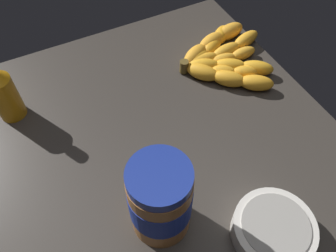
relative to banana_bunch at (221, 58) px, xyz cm
name	(u,v)px	position (x,y,z in cm)	size (l,w,h in cm)	color
ground_plane	(151,165)	(25.80, 16.29, -4.11)	(75.83, 79.51, 4.89)	#38332D
banana_bunch	(221,58)	(0.00, 0.00, 0.00)	(23.35, 24.28, 3.74)	orange
peanut_butter_jar	(160,200)	(29.24, 27.95, 6.17)	(9.71, 9.71, 15.89)	#9E602D
honey_bottle	(2,92)	(46.40, -6.59, 4.73)	(5.35, 5.35, 14.38)	orange
small_bowl	(273,230)	(14.33, 38.20, 0.35)	(13.13, 13.13, 3.95)	silver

